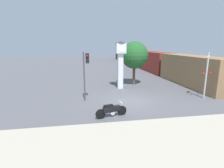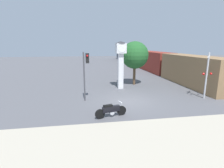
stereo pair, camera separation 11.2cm
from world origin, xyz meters
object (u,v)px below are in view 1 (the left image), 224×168
object	(u,v)px
freight_train	(142,59)
railroad_crossing_signal	(206,74)
street_tree	(134,55)
clock_tower	(120,58)
traffic_light	(86,68)
motorcycle	(111,110)

from	to	relation	value
freight_train	railroad_crossing_signal	bearing A→B (deg)	-95.50
freight_train	railroad_crossing_signal	size ratio (longest dim) A/B	11.46
railroad_crossing_signal	street_tree	size ratio (longest dim) A/B	0.80
clock_tower	street_tree	world-z (taller)	street_tree
freight_train	clock_tower	bearing A→B (deg)	-116.20
traffic_light	street_tree	world-z (taller)	street_tree
traffic_light	railroad_crossing_signal	bearing A→B (deg)	-5.85
traffic_light	street_tree	size ratio (longest dim) A/B	0.81
traffic_light	railroad_crossing_signal	distance (m)	10.29
motorcycle	clock_tower	size ratio (longest dim) A/B	0.43
motorcycle	railroad_crossing_signal	size ratio (longest dim) A/B	0.53
motorcycle	freight_train	world-z (taller)	freight_train
traffic_light	street_tree	xyz separation A→B (m)	(5.69, 5.31, 0.64)
clock_tower	railroad_crossing_signal	xyz separation A→B (m)	(6.52, -4.82, -1.11)
motorcycle	railroad_crossing_signal	distance (m)	9.30
traffic_light	freight_train	bearing A→B (deg)	59.96
clock_tower	street_tree	size ratio (longest dim) A/B	0.99
clock_tower	railroad_crossing_signal	world-z (taller)	clock_tower
traffic_light	railroad_crossing_signal	size ratio (longest dim) A/B	1.01
railroad_crossing_signal	street_tree	world-z (taller)	street_tree
clock_tower	street_tree	distance (m)	2.51
traffic_light	clock_tower	bearing A→B (deg)	45.52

